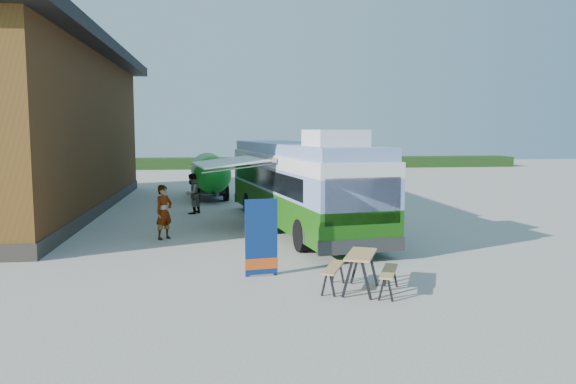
{
  "coord_description": "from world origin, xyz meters",
  "views": [
    {
      "loc": [
        -1.44,
        -16.14,
        3.65
      ],
      "look_at": [
        1.13,
        4.06,
        1.4
      ],
      "focal_mm": 35.0,
      "sensor_mm": 36.0,
      "label": 1
    }
  ],
  "objects": [
    {
      "name": "ground",
      "position": [
        0.0,
        0.0,
        0.0
      ],
      "size": [
        100.0,
        100.0,
        0.0
      ],
      "primitive_type": "plane",
      "color": "#BCB7AD",
      "rests_on": "ground"
    },
    {
      "name": "barn",
      "position": [
        -10.5,
        10.0,
        3.59
      ],
      "size": [
        9.6,
        21.2,
        7.5
      ],
      "color": "brown",
      "rests_on": "ground"
    },
    {
      "name": "hedge",
      "position": [
        8.0,
        38.0,
        0.5
      ],
      "size": [
        40.0,
        3.0,
        1.0
      ],
      "primitive_type": "cube",
      "color": "#264419",
      "rests_on": "ground"
    },
    {
      "name": "bus",
      "position": [
        1.56,
        4.33,
        1.75
      ],
      "size": [
        4.38,
        12.17,
        3.66
      ],
      "rotation": [
        0.0,
        0.0,
        0.16
      ],
      "color": "#276611",
      "rests_on": "ground"
    },
    {
      "name": "awning",
      "position": [
        -0.8,
        4.31,
        2.68
      ],
      "size": [
        2.99,
        4.2,
        0.5
      ],
      "rotation": [
        0.0,
        0.0,
        0.16
      ],
      "color": "white",
      "rests_on": "ground"
    },
    {
      "name": "banner",
      "position": [
        -0.36,
        -2.37,
        0.8
      ],
      "size": [
        0.84,
        0.27,
        1.95
      ],
      "rotation": [
        0.0,
        0.0,
        0.16
      ],
      "color": "navy",
      "rests_on": "ground"
    },
    {
      "name": "picnic_table",
      "position": [
        1.76,
        -4.01,
        0.66
      ],
      "size": [
        1.96,
        1.87,
        0.88
      ],
      "rotation": [
        0.0,
        0.0,
        -0.4
      ],
      "color": "tan",
      "rests_on": "ground"
    },
    {
      "name": "person_a",
      "position": [
        -3.22,
        2.83,
        0.92
      ],
      "size": [
        0.78,
        0.79,
        1.83
      ],
      "primitive_type": "imported",
      "rotation": [
        0.0,
        0.0,
        0.81
      ],
      "color": "#999999",
      "rests_on": "ground"
    },
    {
      "name": "person_b",
      "position": [
        -2.54,
        8.6,
        0.88
      ],
      "size": [
        1.01,
        1.08,
        1.77
      ],
      "primitive_type": "imported",
      "rotation": [
        0.0,
        0.0,
        -2.08
      ],
      "color": "#999999",
      "rests_on": "ground"
    },
    {
      "name": "slurry_tanker",
      "position": [
        -1.82,
        14.19,
        1.36
      ],
      "size": [
        2.21,
        6.41,
        2.37
      ],
      "rotation": [
        0.0,
        0.0,
        0.07
      ],
      "color": "#1A8F22",
      "rests_on": "ground"
    }
  ]
}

